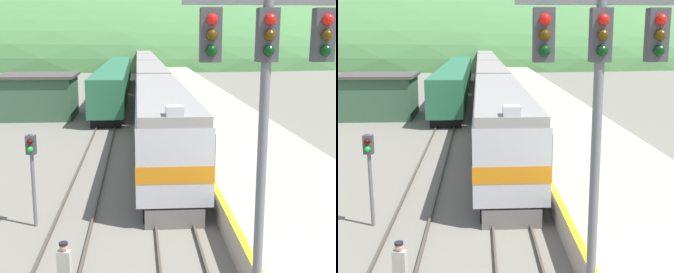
{
  "view_description": "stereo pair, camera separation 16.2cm",
  "coord_description": "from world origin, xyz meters",
  "views": [
    {
      "loc": [
        -1.34,
        -6.25,
        7.16
      ],
      "look_at": [
        0.06,
        15.24,
        2.53
      ],
      "focal_mm": 50.0,
      "sensor_mm": 36.0,
      "label": 1
    },
    {
      "loc": [
        -1.18,
        -6.26,
        7.16
      ],
      "look_at": [
        0.06,
        15.24,
        2.53
      ],
      "focal_mm": 50.0,
      "sensor_mm": 36.0,
      "label": 2
    }
  ],
  "objects": [
    {
      "name": "track_main",
      "position": [
        0.0,
        70.0,
        0.08
      ],
      "size": [
        1.52,
        180.0,
        0.16
      ],
      "color": "#4C443D",
      "rests_on": "ground"
    },
    {
      "name": "track_siding",
      "position": [
        -3.9,
        70.0,
        0.08
      ],
      "size": [
        1.51,
        180.0,
        0.16
      ],
      "color": "#4C443D",
      "rests_on": "ground"
    },
    {
      "name": "platform",
      "position": [
        5.12,
        50.0,
        0.54
      ],
      "size": [
        6.88,
        140.0,
        1.08
      ],
      "color": "#B2A893",
      "rests_on": "ground"
    },
    {
      "name": "distant_hills",
      "position": [
        0.0,
        128.19,
        0.0
      ],
      "size": [
        180.47,
        81.21,
        40.12
      ],
      "color": "#477A42",
      "rests_on": "ground"
    },
    {
      "name": "station_shed",
      "position": [
        -10.24,
        36.04,
        1.95
      ],
      "size": [
        6.93,
        6.11,
        3.87
      ],
      "color": "#385B42",
      "rests_on": "ground"
    },
    {
      "name": "express_train_lead_car",
      "position": [
        0.0,
        20.01,
        2.35
      ],
      "size": [
        2.98,
        20.03,
        4.67
      ],
      "color": "black",
      "rests_on": "ground"
    },
    {
      "name": "carriage_second",
      "position": [
        0.0,
        41.22,
        2.34
      ],
      "size": [
        2.97,
        20.15,
        4.31
      ],
      "color": "black",
      "rests_on": "ground"
    },
    {
      "name": "carriage_third",
      "position": [
        0.0,
        62.25,
        2.34
      ],
      "size": [
        2.97,
        20.15,
        4.31
      ],
      "color": "black",
      "rests_on": "ground"
    },
    {
      "name": "carriage_fourth",
      "position": [
        0.0,
        83.29,
        2.34
      ],
      "size": [
        2.97,
        20.15,
        4.31
      ],
      "color": "black",
      "rests_on": "ground"
    },
    {
      "name": "carriage_fifth",
      "position": [
        0.0,
        104.32,
        2.34
      ],
      "size": [
        2.97,
        20.15,
        4.31
      ],
      "color": "black",
      "rests_on": "ground"
    },
    {
      "name": "siding_train",
      "position": [
        -3.9,
        50.69,
        2.01
      ],
      "size": [
        2.9,
        42.33,
        3.9
      ],
      "color": "black",
      "rests_on": "ground"
    },
    {
      "name": "signal_mast_main",
      "position": [
        1.16,
        2.76,
        6.0
      ],
      "size": [
        3.3,
        0.42,
        8.69
      ],
      "color": "slate",
      "rests_on": "ground"
    },
    {
      "name": "signal_post_siding",
      "position": [
        -5.33,
        10.91,
        2.61
      ],
      "size": [
        0.36,
        0.42,
        3.63
      ],
      "color": "slate",
      "rests_on": "ground"
    },
    {
      "name": "track_worker",
      "position": [
        -3.4,
        5.58,
        0.99
      ],
      "size": [
        0.39,
        0.28,
        1.74
      ],
      "color": "#2D2D33",
      "rests_on": "ground"
    }
  ]
}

